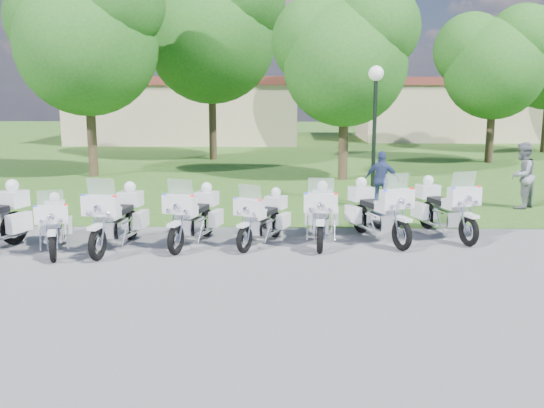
{
  "coord_description": "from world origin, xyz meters",
  "views": [
    {
      "loc": [
        0.39,
        -11.72,
        3.43
      ],
      "look_at": [
        0.08,
        1.2,
        0.95
      ],
      "focal_mm": 40.0,
      "sensor_mm": 36.0,
      "label": 1
    }
  ],
  "objects_px": {
    "motorcycle_2": "(117,217)",
    "motorcycle_6": "(377,210)",
    "motorcycle_1": "(54,224)",
    "bystander_c": "(382,180)",
    "motorcycle_4": "(263,217)",
    "motorcycle_7": "(444,207)",
    "motorcycle_3": "(194,215)",
    "bystander_b": "(522,176)",
    "lamp_post": "(375,100)",
    "motorcycle_5": "(321,213)"
  },
  "relations": [
    {
      "from": "motorcycle_1",
      "to": "motorcycle_6",
      "type": "distance_m",
      "value": 7.1
    },
    {
      "from": "motorcycle_7",
      "to": "bystander_b",
      "type": "height_order",
      "value": "bystander_b"
    },
    {
      "from": "bystander_b",
      "to": "motorcycle_6",
      "type": "bearing_deg",
      "value": -5.93
    },
    {
      "from": "motorcycle_1",
      "to": "bystander_c",
      "type": "xyz_separation_m",
      "value": [
        7.66,
        4.8,
        0.23
      ]
    },
    {
      "from": "motorcycle_5",
      "to": "motorcycle_7",
      "type": "xyz_separation_m",
      "value": [
        2.91,
        0.67,
        0.02
      ]
    },
    {
      "from": "motorcycle_4",
      "to": "motorcycle_7",
      "type": "xyz_separation_m",
      "value": [
        4.22,
        0.83,
        0.08
      ]
    },
    {
      "from": "motorcycle_6",
      "to": "bystander_c",
      "type": "height_order",
      "value": "bystander_c"
    },
    {
      "from": "motorcycle_4",
      "to": "motorcycle_1",
      "type": "bearing_deg",
      "value": 34.06
    },
    {
      "from": "lamp_post",
      "to": "bystander_c",
      "type": "height_order",
      "value": "lamp_post"
    },
    {
      "from": "motorcycle_2",
      "to": "motorcycle_3",
      "type": "distance_m",
      "value": 1.66
    },
    {
      "from": "motorcycle_1",
      "to": "motorcycle_3",
      "type": "relative_size",
      "value": 0.9
    },
    {
      "from": "motorcycle_2",
      "to": "motorcycle_1",
      "type": "bearing_deg",
      "value": 21.93
    },
    {
      "from": "motorcycle_3",
      "to": "bystander_b",
      "type": "bearing_deg",
      "value": -139.06
    },
    {
      "from": "motorcycle_4",
      "to": "motorcycle_6",
      "type": "xyz_separation_m",
      "value": [
        2.59,
        0.4,
        0.09
      ]
    },
    {
      "from": "motorcycle_3",
      "to": "lamp_post",
      "type": "height_order",
      "value": "lamp_post"
    },
    {
      "from": "motorcycle_4",
      "to": "bystander_c",
      "type": "distance_m",
      "value": 5.19
    },
    {
      "from": "motorcycle_3",
      "to": "lamp_post",
      "type": "relative_size",
      "value": 0.56
    },
    {
      "from": "motorcycle_1",
      "to": "motorcycle_7",
      "type": "xyz_separation_m",
      "value": [
        8.64,
        1.6,
        0.08
      ]
    },
    {
      "from": "motorcycle_5",
      "to": "motorcycle_7",
      "type": "distance_m",
      "value": 2.99
    },
    {
      "from": "motorcycle_3",
      "to": "motorcycle_7",
      "type": "xyz_separation_m",
      "value": [
        5.75,
        0.9,
        0.02
      ]
    },
    {
      "from": "motorcycle_1",
      "to": "bystander_c",
      "type": "height_order",
      "value": "bystander_c"
    },
    {
      "from": "motorcycle_2",
      "to": "motorcycle_7",
      "type": "bearing_deg",
      "value": -162.31
    },
    {
      "from": "bystander_b",
      "to": "bystander_c",
      "type": "bearing_deg",
      "value": -42.77
    },
    {
      "from": "lamp_post",
      "to": "motorcycle_7",
      "type": "bearing_deg",
      "value": -73.46
    },
    {
      "from": "lamp_post",
      "to": "motorcycle_3",
      "type": "bearing_deg",
      "value": -134.24
    },
    {
      "from": "motorcycle_3",
      "to": "bystander_b",
      "type": "distance_m",
      "value": 9.78
    },
    {
      "from": "motorcycle_4",
      "to": "lamp_post",
      "type": "distance_m",
      "value": 6.12
    },
    {
      "from": "motorcycle_5",
      "to": "lamp_post",
      "type": "distance_m",
      "value": 5.41
    },
    {
      "from": "motorcycle_4",
      "to": "lamp_post",
      "type": "relative_size",
      "value": 0.49
    },
    {
      "from": "motorcycle_2",
      "to": "motorcycle_6",
      "type": "bearing_deg",
      "value": -163.81
    },
    {
      "from": "motorcycle_2",
      "to": "motorcycle_6",
      "type": "height_order",
      "value": "same"
    },
    {
      "from": "motorcycle_4",
      "to": "motorcycle_6",
      "type": "distance_m",
      "value": 2.62
    },
    {
      "from": "bystander_b",
      "to": "motorcycle_4",
      "type": "bearing_deg",
      "value": -14.99
    },
    {
      "from": "motorcycle_6",
      "to": "bystander_c",
      "type": "xyz_separation_m",
      "value": [
        0.65,
        3.64,
        0.14
      ]
    },
    {
      "from": "bystander_c",
      "to": "motorcycle_7",
      "type": "bearing_deg",
      "value": 121.5
    },
    {
      "from": "motorcycle_2",
      "to": "motorcycle_3",
      "type": "xyz_separation_m",
      "value": [
        1.62,
        0.38,
        -0.03
      ]
    },
    {
      "from": "motorcycle_4",
      "to": "bystander_c",
      "type": "relative_size",
      "value": 1.2
    },
    {
      "from": "bystander_b",
      "to": "bystander_c",
      "type": "distance_m",
      "value": 4.03
    },
    {
      "from": "motorcycle_3",
      "to": "motorcycle_6",
      "type": "bearing_deg",
      "value": -158.47
    },
    {
      "from": "motorcycle_1",
      "to": "motorcycle_4",
      "type": "distance_m",
      "value": 4.48
    },
    {
      "from": "motorcycle_5",
      "to": "motorcycle_7",
      "type": "bearing_deg",
      "value": -162.47
    },
    {
      "from": "motorcycle_3",
      "to": "motorcycle_7",
      "type": "relative_size",
      "value": 0.98
    },
    {
      "from": "motorcycle_2",
      "to": "motorcycle_3",
      "type": "height_order",
      "value": "motorcycle_2"
    },
    {
      "from": "motorcycle_2",
      "to": "motorcycle_6",
      "type": "xyz_separation_m",
      "value": [
        5.74,
        0.84,
        -0.0
      ]
    },
    {
      "from": "motorcycle_2",
      "to": "motorcycle_4",
      "type": "distance_m",
      "value": 3.18
    },
    {
      "from": "motorcycle_1",
      "to": "lamp_post",
      "type": "xyz_separation_m",
      "value": [
        7.5,
        5.43,
        2.48
      ]
    },
    {
      "from": "motorcycle_7",
      "to": "bystander_b",
      "type": "xyz_separation_m",
      "value": [
        3.05,
        3.36,
        0.27
      ]
    },
    {
      "from": "motorcycle_4",
      "to": "motorcycle_5",
      "type": "relative_size",
      "value": 0.85
    },
    {
      "from": "motorcycle_5",
      "to": "bystander_c",
      "type": "distance_m",
      "value": 4.33
    },
    {
      "from": "motorcycle_3",
      "to": "bystander_b",
      "type": "relative_size",
      "value": 1.2
    }
  ]
}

